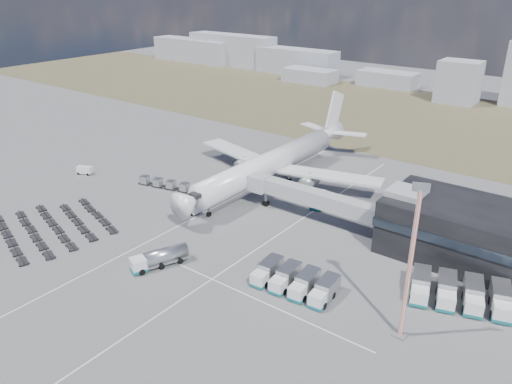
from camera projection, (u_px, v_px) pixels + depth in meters
The scene contains 16 objects.
ground at pixel (178, 233), 96.77m from camera, with size 420.00×420.00×0.00m, color #565659.
grass_strip at pixel (400, 116), 177.16m from camera, with size 420.00×90.00×0.01m, color #483E2B.
lane_markings at pixel (226, 242), 93.55m from camera, with size 47.12×110.00×0.01m.
terminal at pixel (473, 233), 85.76m from camera, with size 30.40×16.40×11.00m.
jet_bridge at pixel (304, 195), 100.88m from camera, with size 30.30×3.80×7.05m.
airliner at pixel (274, 162), 118.31m from camera, with size 51.59×64.53×17.62m.
skyline at pixel (451, 75), 201.96m from camera, with size 325.59×26.93×24.10m.
fuel_tanker at pixel (159, 258), 85.18m from camera, with size 6.05×10.15×3.21m.
pushback_tug at pixel (191, 210), 104.51m from camera, with size 3.53×1.98×1.56m, color silver.
utility_van at pixel (85, 170), 124.91m from camera, with size 3.74×1.69×2.04m, color silver.
catering_truck at pixel (318, 200), 107.53m from camera, with size 4.15×6.24×2.66m.
service_trucks_near at pixel (295, 281), 78.94m from camera, with size 13.21×7.94×2.83m.
service_trucks_far at pixel (460, 293), 75.66m from camera, with size 15.83×11.67×3.14m.
uld_row at pixel (178, 186), 115.26m from camera, with size 21.05×6.53×1.93m.
baggage_dollies at pixel (53, 227), 98.41m from camera, with size 26.73×24.22×0.73m.
floodlight_mast at pixel (410, 265), 64.66m from camera, with size 2.18×1.77×22.93m.
Camera 1 is at (63.72, -59.02, 45.99)m, focal length 35.00 mm.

